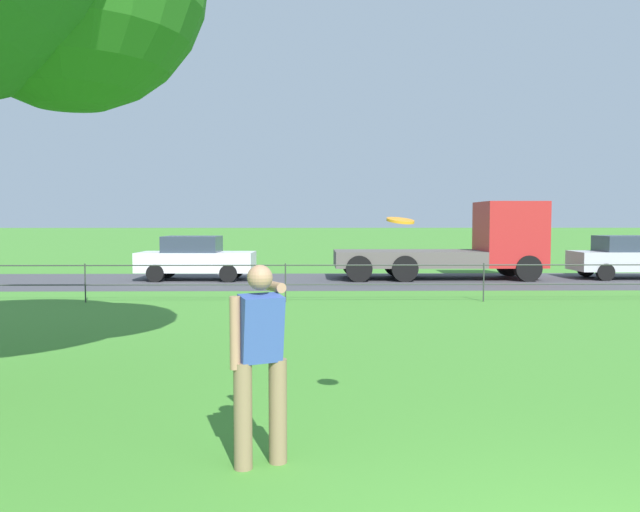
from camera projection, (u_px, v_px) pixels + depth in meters
street_strip at (366, 281)px, 21.99m from camera, size 80.00×6.05×0.01m
park_fence at (385, 276)px, 16.47m from camera, size 35.95×0.04×1.00m
person_thrower at (260, 357)px, 5.50m from camera, size 0.48×0.87×1.75m
frisbee at (400, 221)px, 6.14m from camera, size 0.37×0.37×0.07m
car_white_left at (196, 258)px, 22.36m from camera, size 4.05×1.91×1.54m
flatbed_truck_center at (468, 245)px, 22.76m from camera, size 7.31×2.44×2.75m
car_silver_far_right at (629, 257)px, 22.83m from camera, size 4.02×1.86×1.54m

